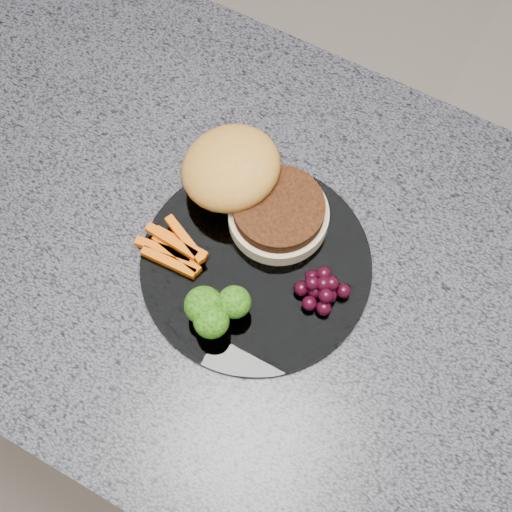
# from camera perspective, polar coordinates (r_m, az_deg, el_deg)

# --- Properties ---
(island_cabinet) EXTENTS (1.20, 0.60, 0.86)m
(island_cabinet) POSITION_cam_1_polar(r_m,az_deg,el_deg) (1.25, 1.68, -9.66)
(island_cabinet) COLOR brown
(island_cabinet) RESTS_ON ground
(countertop) EXTENTS (1.20, 0.60, 0.04)m
(countertop) POSITION_cam_1_polar(r_m,az_deg,el_deg) (0.82, 2.53, -1.91)
(countertop) COLOR #4C4C56
(countertop) RESTS_ON island_cabinet
(plate) EXTENTS (0.26, 0.26, 0.01)m
(plate) POSITION_cam_1_polar(r_m,az_deg,el_deg) (0.80, 0.00, -0.67)
(plate) COLOR white
(plate) RESTS_ON countertop
(burger) EXTENTS (0.20, 0.14, 0.06)m
(burger) POSITION_cam_1_polar(r_m,az_deg,el_deg) (0.81, -0.68, 5.62)
(burger) COLOR #C8B78D
(burger) RESTS_ON plate
(carrot_sticks) EXTENTS (0.08, 0.05, 0.02)m
(carrot_sticks) POSITION_cam_1_polar(r_m,az_deg,el_deg) (0.80, -6.54, 0.61)
(carrot_sticks) COLOR #CF5203
(carrot_sticks) RESTS_ON plate
(broccoli) EXTENTS (0.06, 0.07, 0.05)m
(broccoli) POSITION_cam_1_polar(r_m,az_deg,el_deg) (0.75, -3.35, -4.32)
(broccoli) COLOR olive
(broccoli) RESTS_ON plate
(grape_bunch) EXTENTS (0.06, 0.05, 0.03)m
(grape_bunch) POSITION_cam_1_polar(r_m,az_deg,el_deg) (0.77, 5.27, -2.64)
(grape_bunch) COLOR black
(grape_bunch) RESTS_ON plate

